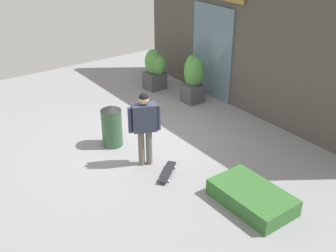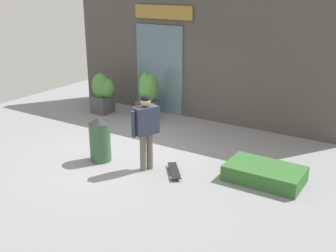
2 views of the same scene
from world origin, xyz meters
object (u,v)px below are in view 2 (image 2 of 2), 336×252
skateboard (174,171)px  planter_box_left (102,91)px  trash_bin (100,139)px  skateboarder (146,125)px  planter_box_right (148,93)px

skateboard → planter_box_left: (-3.98, 2.44, 0.60)m
planter_box_left → trash_bin: (2.27, -2.73, -0.17)m
skateboard → skateboarder: bearing=-116.2°
skateboard → planter_box_right: planter_box_right is taller
planter_box_right → trash_bin: size_ratio=1.36×
trash_bin → skateboarder: bearing=8.0°
planter_box_right → skateboarder: bearing=-55.7°
skateboarder → planter_box_right: size_ratio=1.21×
planter_box_left → planter_box_right: (1.42, 0.30, 0.08)m
skateboard → trash_bin: (-1.71, -0.29, 0.43)m
skateboard → planter_box_right: size_ratio=0.55×
planter_box_left → planter_box_right: bearing=11.8°
skateboarder → planter_box_right: bearing=148.4°
skateboarder → trash_bin: skateboarder is taller
skateboard → planter_box_left: bearing=-160.3°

